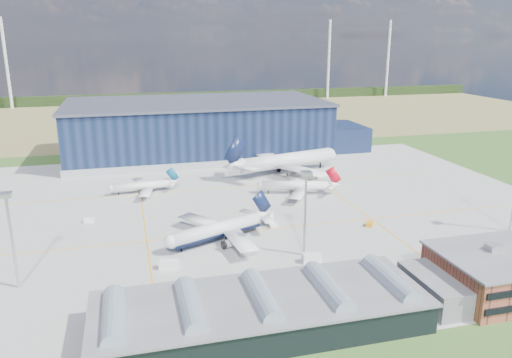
# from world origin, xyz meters

# --- Properties ---
(ground) EXTENTS (600.00, 600.00, 0.00)m
(ground) POSITION_xyz_m (0.00, 0.00, 0.00)
(ground) COLOR #32541F
(ground) RESTS_ON ground
(apron) EXTENTS (220.00, 160.00, 0.08)m
(apron) POSITION_xyz_m (0.00, 10.00, 0.03)
(apron) COLOR #9E9E99
(apron) RESTS_ON ground
(farmland) EXTENTS (600.00, 220.00, 0.01)m
(farmland) POSITION_xyz_m (0.00, 220.00, 0.00)
(farmland) COLOR #917F4E
(farmland) RESTS_ON ground
(treeline) EXTENTS (600.00, 8.00, 8.00)m
(treeline) POSITION_xyz_m (0.00, 300.00, 4.00)
(treeline) COLOR black
(treeline) RESTS_ON ground
(hangar) EXTENTS (145.00, 62.00, 26.10)m
(hangar) POSITION_xyz_m (2.81, 94.80, 11.62)
(hangar) COLOR #0F1B35
(hangar) RESTS_ON ground
(glass_concourse) EXTENTS (78.00, 23.00, 8.60)m
(glass_concourse) POSITION_xyz_m (-6.45, -60.00, 3.69)
(glass_concourse) COLOR black
(glass_concourse) RESTS_ON ground
(light_mast_west) EXTENTS (2.60, 2.60, 23.00)m
(light_mast_west) POSITION_xyz_m (-60.00, -30.00, 15.43)
(light_mast_west) COLOR silver
(light_mast_west) RESTS_ON ground
(light_mast_center) EXTENTS (2.60, 2.60, 23.00)m
(light_mast_center) POSITION_xyz_m (10.00, -30.00, 15.43)
(light_mast_center) COLOR silver
(light_mast_center) RESTS_ON ground
(airliner_navy) EXTENTS (47.48, 47.06, 11.92)m
(airliner_navy) POSITION_xyz_m (-10.74, -15.56, 5.96)
(airliner_navy) COLOR white
(airliner_navy) RESTS_ON ground
(airliner_red) EXTENTS (39.13, 38.67, 10.26)m
(airliner_red) POSITION_xyz_m (25.10, 20.88, 5.13)
(airliner_red) COLOR white
(airliner_red) RESTS_ON ground
(airliner_widebody) EXTENTS (66.74, 65.87, 17.96)m
(airliner_widebody) POSITION_xyz_m (31.12, 48.48, 8.98)
(airliner_widebody) COLOR white
(airliner_widebody) RESTS_ON ground
(airliner_regional) EXTENTS (28.30, 27.76, 8.64)m
(airliner_regional) POSITION_xyz_m (-29.39, 36.41, 4.32)
(airliner_regional) COLOR white
(airliner_regional) RESTS_ON ground
(gse_tug_a) EXTENTS (2.67, 3.90, 1.52)m
(gse_tug_a) POSITION_xyz_m (10.88, 13.64, 0.76)
(gse_tug_a) COLOR orange
(gse_tug_a) RESTS_ON ground
(gse_tug_b) EXTENTS (3.37, 3.58, 1.29)m
(gse_tug_b) POSITION_xyz_m (36.53, -15.62, 0.65)
(gse_tug_b) COLOR orange
(gse_tug_b) RESTS_ON ground
(gse_van_a) EXTENTS (5.40, 3.36, 2.19)m
(gse_van_a) POSITION_xyz_m (-25.33, -29.09, 1.09)
(gse_van_a) COLOR white
(gse_van_a) RESTS_ON ground
(gse_tug_c) EXTENTS (3.28, 3.89, 1.45)m
(gse_tug_c) POSITION_xyz_m (35.12, 35.55, 0.73)
(gse_tug_c) COLOR orange
(gse_tug_c) RESTS_ON ground
(gse_cart_b) EXTENTS (3.41, 2.53, 1.36)m
(gse_cart_b) POSITION_xyz_m (-46.52, 9.83, 0.68)
(gse_cart_b) COLOR white
(gse_cart_b) RESTS_ON ground
(gse_van_c) EXTENTS (5.07, 2.96, 2.30)m
(gse_van_c) POSITION_xyz_m (10.39, -34.87, 1.15)
(gse_van_c) COLOR white
(gse_van_c) RESTS_ON ground
(airstair) EXTENTS (3.24, 4.80, 2.85)m
(airstair) POSITION_xyz_m (7.75, -6.25, 1.43)
(airstair) COLOR white
(airstair) RESTS_ON ground
(car_a) EXTENTS (3.70, 2.60, 1.17)m
(car_a) POSITION_xyz_m (34.29, -48.00, 0.58)
(car_a) COLOR #99999E
(car_a) RESTS_ON ground
(car_b) EXTENTS (3.76, 1.46, 1.22)m
(car_b) POSITION_xyz_m (43.23, -48.00, 0.61)
(car_b) COLOR #99999E
(car_b) RESTS_ON ground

